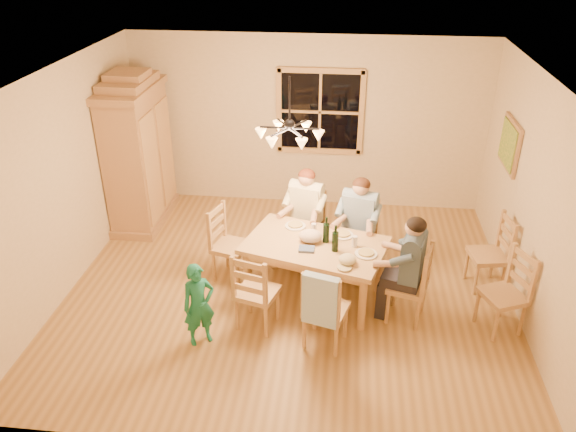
# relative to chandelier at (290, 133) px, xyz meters

# --- Properties ---
(floor) EXTENTS (5.50, 5.50, 0.00)m
(floor) POSITION_rel_chandelier_xyz_m (0.00, 0.00, -2.08)
(floor) COLOR olive
(floor) RESTS_ON ground
(ceiling) EXTENTS (5.50, 5.00, 0.02)m
(ceiling) POSITION_rel_chandelier_xyz_m (0.00, 0.00, 0.62)
(ceiling) COLOR white
(ceiling) RESTS_ON wall_back
(wall_back) EXTENTS (5.50, 0.02, 2.70)m
(wall_back) POSITION_rel_chandelier_xyz_m (0.00, 2.50, -0.73)
(wall_back) COLOR #CCB990
(wall_back) RESTS_ON floor
(wall_left) EXTENTS (0.02, 5.00, 2.70)m
(wall_left) POSITION_rel_chandelier_xyz_m (-2.75, 0.00, -0.73)
(wall_left) COLOR #CCB990
(wall_left) RESTS_ON floor
(wall_right) EXTENTS (0.02, 5.00, 2.70)m
(wall_right) POSITION_rel_chandelier_xyz_m (2.75, 0.00, -0.73)
(wall_right) COLOR #CCB990
(wall_right) RESTS_ON floor
(window) EXTENTS (1.30, 0.06, 1.30)m
(window) POSITION_rel_chandelier_xyz_m (0.20, 2.47, -0.53)
(window) COLOR black
(window) RESTS_ON wall_back
(painting) EXTENTS (0.06, 0.78, 0.64)m
(painting) POSITION_rel_chandelier_xyz_m (2.71, 1.20, -0.48)
(painting) COLOR #9B6D43
(painting) RESTS_ON wall_right
(chandelier) EXTENTS (0.77, 0.68, 0.71)m
(chandelier) POSITION_rel_chandelier_xyz_m (0.00, 0.00, 0.00)
(chandelier) COLOR black
(chandelier) RESTS_ON ceiling
(armoire) EXTENTS (0.66, 1.40, 2.30)m
(armoire) POSITION_rel_chandelier_xyz_m (-2.42, 1.60, -1.02)
(armoire) COLOR #9B6D43
(armoire) RESTS_ON floor
(dining_table) EXTENTS (1.84, 1.41, 0.76)m
(dining_table) POSITION_rel_chandelier_xyz_m (0.32, -0.14, -1.42)
(dining_table) COLOR #B17E4E
(dining_table) RESTS_ON floor
(chair_far_left) EXTENTS (0.54, 0.52, 0.99)m
(chair_far_left) POSITION_rel_chandelier_xyz_m (0.14, 0.71, -1.77)
(chair_far_left) COLOR #AE824C
(chair_far_left) RESTS_ON floor
(chair_far_right) EXTENTS (0.54, 0.52, 0.99)m
(chair_far_right) POSITION_rel_chandelier_xyz_m (0.84, 0.51, -1.77)
(chair_far_right) COLOR #AE824C
(chair_far_right) RESTS_ON floor
(chair_near_left) EXTENTS (0.54, 0.52, 0.99)m
(chair_near_left) POSITION_rel_chandelier_xyz_m (-0.28, -0.77, -1.77)
(chair_near_left) COLOR #AE824C
(chair_near_left) RESTS_ON floor
(chair_near_right) EXTENTS (0.54, 0.52, 0.99)m
(chair_near_right) POSITION_rel_chandelier_xyz_m (0.50, -0.99, -1.77)
(chair_near_right) COLOR #AE824C
(chair_near_right) RESTS_ON floor
(chair_end_left) EXTENTS (0.52, 0.54, 0.99)m
(chair_end_left) POSITION_rel_chandelier_xyz_m (-0.77, 0.17, -1.77)
(chair_end_left) COLOR #AE824C
(chair_end_left) RESTS_ON floor
(chair_end_right) EXTENTS (0.52, 0.54, 0.99)m
(chair_end_right) POSITION_rel_chandelier_xyz_m (1.41, -0.45, -1.77)
(chair_end_right) COLOR #AE824C
(chair_end_right) RESTS_ON floor
(adult_woman) EXTENTS (0.48, 0.51, 0.87)m
(adult_woman) POSITION_rel_chandelier_xyz_m (0.14, 0.71, -1.24)
(adult_woman) COLOR beige
(adult_woman) RESTS_ON floor
(adult_plaid_man) EXTENTS (0.48, 0.51, 0.87)m
(adult_plaid_man) POSITION_rel_chandelier_xyz_m (0.84, 0.51, -1.24)
(adult_plaid_man) COLOR #356692
(adult_plaid_man) RESTS_ON floor
(adult_slate_man) EXTENTS (0.51, 0.48, 0.87)m
(adult_slate_man) POSITION_rel_chandelier_xyz_m (1.41, -0.45, -1.24)
(adult_slate_man) COLOR #405367
(adult_slate_man) RESTS_ON floor
(towel) EXTENTS (0.39, 0.20, 0.58)m
(towel) POSITION_rel_chandelier_xyz_m (0.45, -1.18, -1.38)
(towel) COLOR #9EBED5
(towel) RESTS_ON chair_near_right
(wine_bottle_a) EXTENTS (0.08, 0.08, 0.33)m
(wine_bottle_a) POSITION_rel_chandelier_xyz_m (0.45, -0.09, -1.15)
(wine_bottle_a) COLOR black
(wine_bottle_a) RESTS_ON dining_table
(wine_bottle_b) EXTENTS (0.08, 0.08, 0.33)m
(wine_bottle_b) POSITION_rel_chandelier_xyz_m (0.56, -0.28, -1.15)
(wine_bottle_b) COLOR black
(wine_bottle_b) RESTS_ON dining_table
(plate_woman) EXTENTS (0.26, 0.26, 0.02)m
(plate_woman) POSITION_rel_chandelier_xyz_m (0.05, 0.24, -1.31)
(plate_woman) COLOR white
(plate_woman) RESTS_ON dining_table
(plate_plaid) EXTENTS (0.26, 0.26, 0.02)m
(plate_plaid) POSITION_rel_chandelier_xyz_m (0.64, 0.08, -1.31)
(plate_plaid) COLOR white
(plate_plaid) RESTS_ON dining_table
(plate_slate) EXTENTS (0.26, 0.26, 0.02)m
(plate_slate) POSITION_rel_chandelier_xyz_m (0.92, -0.33, -1.31)
(plate_slate) COLOR white
(plate_slate) RESTS_ON dining_table
(wine_glass_a) EXTENTS (0.06, 0.06, 0.14)m
(wine_glass_a) POSITION_rel_chandelier_xyz_m (0.29, 0.08, -1.25)
(wine_glass_a) COLOR silver
(wine_glass_a) RESTS_ON dining_table
(wine_glass_b) EXTENTS (0.06, 0.06, 0.14)m
(wine_glass_b) POSITION_rel_chandelier_xyz_m (0.79, -0.16, -1.25)
(wine_glass_b) COLOR silver
(wine_glass_b) RESTS_ON dining_table
(cap) EXTENTS (0.20, 0.20, 0.11)m
(cap) POSITION_rel_chandelier_xyz_m (0.71, -0.54, -1.26)
(cap) COLOR tan
(cap) RESTS_ON dining_table
(napkin) EXTENTS (0.21, 0.18, 0.03)m
(napkin) POSITION_rel_chandelier_xyz_m (0.23, -0.31, -1.30)
(napkin) COLOR #475983
(napkin) RESTS_ON dining_table
(cloth_bundle) EXTENTS (0.28, 0.22, 0.15)m
(cloth_bundle) POSITION_rel_chandelier_xyz_m (0.26, -0.11, -1.24)
(cloth_bundle) COLOR #CDB094
(cloth_bundle) RESTS_ON dining_table
(child) EXTENTS (0.43, 0.39, 0.98)m
(child) POSITION_rel_chandelier_xyz_m (-0.86, -1.12, -1.59)
(child) COLOR #1A775B
(child) RESTS_ON floor
(chair_spare_front) EXTENTS (0.56, 0.57, 0.99)m
(chair_spare_front) POSITION_rel_chandelier_xyz_m (2.45, -0.53, -1.77)
(chair_spare_front) COLOR #AE824C
(chair_spare_front) RESTS_ON floor
(chair_spare_back) EXTENTS (0.48, 0.50, 0.99)m
(chair_spare_back) POSITION_rel_chandelier_xyz_m (2.45, 0.31, -1.77)
(chair_spare_back) COLOR #AE824C
(chair_spare_back) RESTS_ON floor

